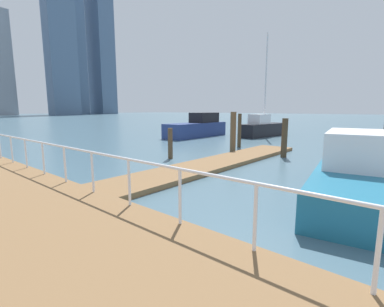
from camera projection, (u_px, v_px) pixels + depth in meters
name	position (u px, v px, depth m)	size (l,w,h in m)	color
ground_plane	(54.00, 153.00, 15.84)	(300.00, 300.00, 0.00)	#476675
floating_dock	(215.00, 163.00, 12.46)	(13.55, 2.00, 0.18)	olive
boardwalk_railing	(92.00, 161.00, 7.00)	(0.06, 30.81, 1.08)	white
dock_piling_1	(284.00, 138.00, 14.40)	(0.31, 0.31, 2.06)	#473826
dock_piling_2	(239.00, 131.00, 18.24)	(0.24, 0.24, 2.24)	#473826
dock_piling_3	(170.00, 143.00, 14.03)	(0.24, 0.24, 1.58)	brown
dock_piling_4	(233.00, 132.00, 16.39)	(0.35, 0.35, 2.37)	brown
moored_boat_1	(198.00, 128.00, 25.39)	(7.04, 2.22, 2.20)	navy
moored_boat_2	(263.00, 128.00, 25.54)	(5.96, 2.22, 9.27)	black
moored_boat_3	(353.00, 173.00, 7.95)	(6.80, 2.95, 1.88)	#1E6B8C
skyline_tower_4	(58.00, 12.00, 111.27)	(11.05, 7.73, 83.52)	slate
skyline_tower_5	(75.00, 50.00, 131.70)	(7.39, 8.02, 61.08)	slate
skyline_tower_6	(101.00, 41.00, 141.04)	(9.46, 11.09, 74.21)	slate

